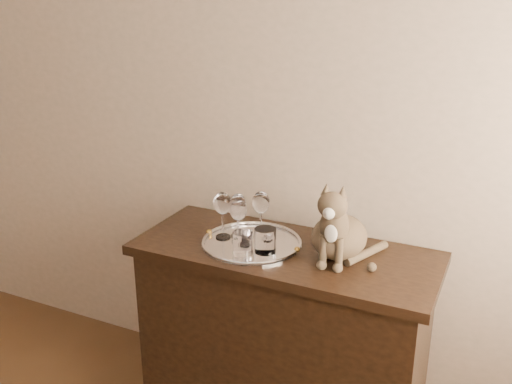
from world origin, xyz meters
TOP-DOWN VIEW (x-y plane):
  - wall_back at (0.00, 2.25)m, footprint 4.00×0.10m
  - sideboard at (0.60, 1.94)m, footprint 1.20×0.50m
  - tray at (0.47, 1.92)m, footprint 0.40×0.40m
  - wine_glass_a at (0.39, 1.96)m, footprint 0.07×0.07m
  - wine_glass_b at (0.47, 2.00)m, footprint 0.07×0.07m
  - wine_glass_c at (0.34, 1.92)m, footprint 0.07×0.07m
  - wine_glass_d at (0.41, 1.91)m, footprint 0.07×0.07m
  - tumbler_a at (0.55, 1.87)m, footprint 0.08×0.08m
  - tumbler_b at (0.48, 1.82)m, footprint 0.08×0.08m
  - cat at (0.81, 1.97)m, footprint 0.33×0.31m

SIDE VIEW (x-z plane):
  - sideboard at x=0.60m, z-range 0.00..0.85m
  - tray at x=0.47m, z-range 0.85..0.86m
  - tumbler_b at x=0.48m, z-range 0.86..0.95m
  - tumbler_a at x=0.55m, z-range 0.86..0.95m
  - wine_glass_d at x=0.41m, z-range 0.86..1.04m
  - wine_glass_a at x=0.39m, z-range 0.86..1.04m
  - wine_glass_b at x=0.47m, z-range 0.86..1.05m
  - wine_glass_c at x=0.34m, z-range 0.86..1.05m
  - cat at x=0.81m, z-range 0.85..1.17m
  - wall_back at x=0.00m, z-range 0.00..2.70m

